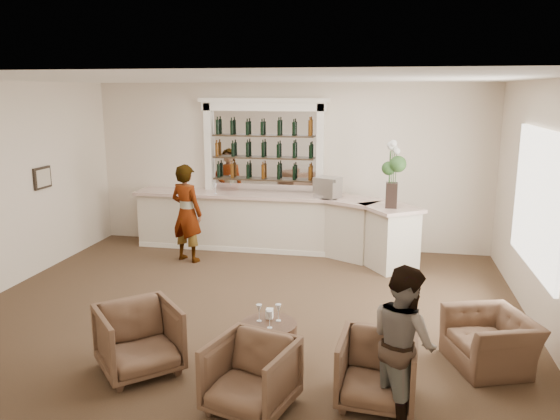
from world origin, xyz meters
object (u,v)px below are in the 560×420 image
Objects in this scene: sommelier at (187,213)px; armchair_right at (377,371)px; armchair_left at (139,339)px; flower_vase at (392,170)px; cocktail_table at (269,343)px; armchair_center at (251,376)px; armchair_far at (490,341)px; espresso_machine at (328,187)px; bar_counter at (276,223)px; guest at (404,341)px.

sommelier is 2.30× the size of armchair_right.
armchair_left reaches higher than armchair_right.
sommelier reaches higher than armchair_left.
cocktail_table is at bearing -110.04° from flower_vase.
armchair_center is at bearing -159.55° from armchair_right.
armchair_far is 2.15× the size of espresso_machine.
armchair_left is at bearing 122.99° from sommelier.
armchair_center is (1.43, -0.50, -0.03)m from armchair_left.
bar_counter is 1.79m from sommelier.
armchair_far is at bearing -35.25° from espresso_machine.
guest is at bearing 25.17° from armchair_center.
armchair_left is at bearing -97.02° from armchair_far.
guest reaches higher than bar_counter.
cocktail_table is 0.77× the size of armchair_left.
armchair_right is 4.61m from flower_vase.
armchair_right is at bearing 32.46° from armchair_center.
espresso_machine reaches higher than armchair_center.
bar_counter is 4.99m from armchair_left.
bar_counter is at bearing -155.91° from espresso_machine.
bar_counter is 3.12× the size of sommelier.
guest is 1.31× the size of flower_vase.
guest reaches higher than espresso_machine.
flower_vase is (-1.16, 3.33, 1.49)m from armchair_far.
flower_vase reaches higher than espresso_machine.
armchair_left is (-2.90, 0.27, -0.37)m from guest.
sommelier is at bearing 133.72° from armchair_center.
armchair_left is 1.09× the size of armchair_right.
flower_vase is (2.21, -0.72, 1.23)m from bar_counter.
armchair_right is at bearing -45.31° from armchair_left.
sommelier reaches higher than bar_counter.
armchair_left is 1.07× the size of armchair_center.
armchair_left is 2.67m from armchair_right.
bar_counter reaches higher than armchair_right.
flower_vase is (-0.13, 4.51, 1.03)m from guest.
armchair_center is at bearing -80.71° from armchair_far.
sommelier reaches higher than cocktail_table.
guest is 5.41m from espresso_machine.
flower_vase reaches higher than cocktail_table.
bar_counter is at bearing -160.23° from armchair_far.
sommelier is 1.57× the size of flower_vase.
sommelier is (-2.34, 3.58, 0.67)m from cocktail_table.
sommelier is 4.13× the size of espresso_machine.
armchair_center is 1.02× the size of armchair_right.
armchair_right is (2.67, -0.14, -0.03)m from armchair_left.
armchair_right is (3.61, -4.20, -0.55)m from sommelier.
bar_counter reaches higher than armchair_center.
flower_vase reaches higher than sommelier.
cocktail_table is at bearing -23.65° from armchair_left.
sommelier is at bearing -136.01° from espresso_machine.
armchair_center is at bearing -105.82° from flower_vase.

